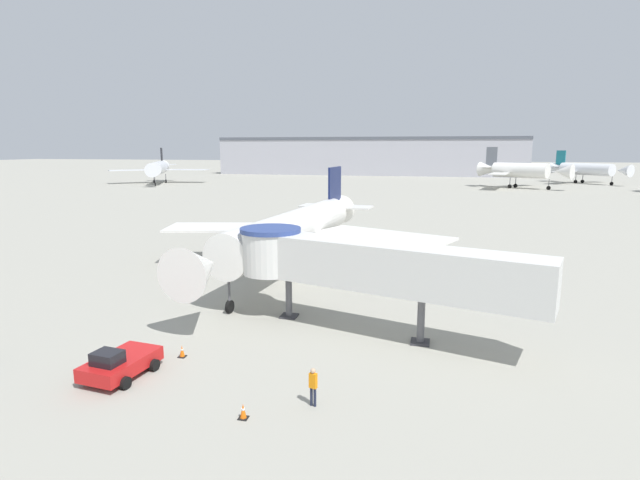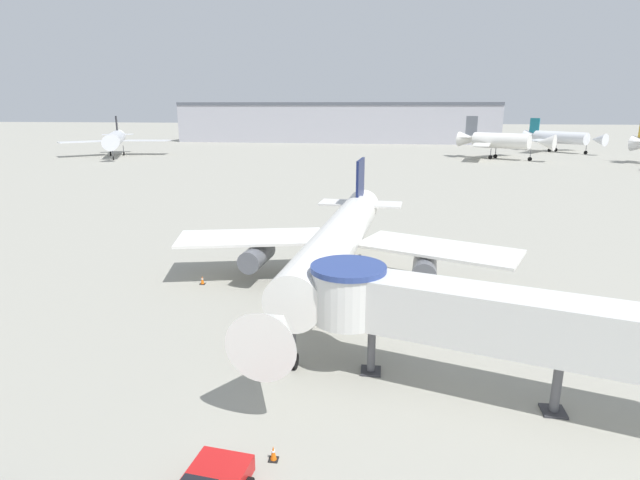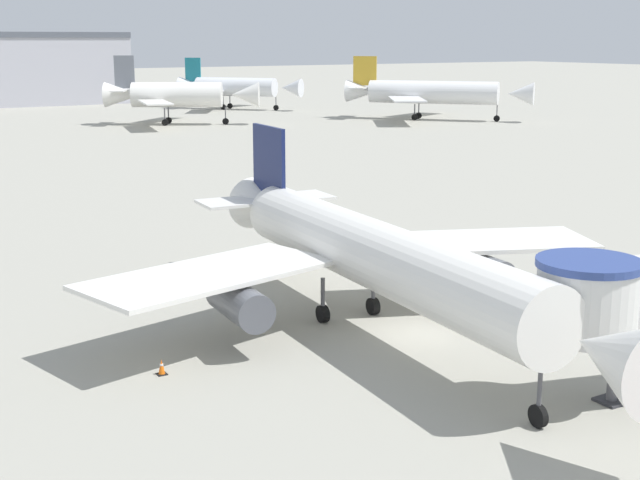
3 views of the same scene
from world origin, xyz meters
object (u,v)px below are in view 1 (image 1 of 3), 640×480
pushback_tug_red (120,363)px  background_jet_teal_tail (585,169)px  main_airplane (295,230)px  ground_crew_marshaller (313,384)px  background_jet_gray_tail (519,170)px  jet_bridge (357,263)px  traffic_cone_port_wing (186,261)px  traffic_cone_near_nose (182,351)px  traffic_cone_apron_front (243,411)px  background_jet_black_tail (159,168)px

pushback_tug_red → background_jet_teal_tail: 167.35m
main_airplane → ground_crew_marshaller: bearing=-67.1°
pushback_tug_red → background_jet_gray_tail: size_ratio=0.16×
jet_bridge → pushback_tug_red: bearing=-122.2°
jet_bridge → background_jet_teal_tail: bearing=87.8°
ground_crew_marshaller → traffic_cone_port_wing: bearing=145.1°
traffic_cone_near_nose → traffic_cone_apron_front: bearing=-42.1°
ground_crew_marshaller → traffic_cone_apron_front: bearing=-130.5°
main_airplane → traffic_cone_port_wing: main_airplane is taller
traffic_cone_near_nose → background_jet_black_tail: bearing=121.7°
pushback_tug_red → background_jet_black_tail: 144.29m
pushback_tug_red → traffic_cone_port_wing: 24.51m
traffic_cone_near_nose → background_jet_gray_tail: 132.69m
traffic_cone_port_wing → main_airplane: bearing=1.0°
main_airplane → background_jet_black_tail: 126.30m
pushback_tug_red → traffic_cone_port_wing: pushback_tug_red is taller
main_airplane → traffic_cone_near_nose: bearing=-86.8°
traffic_cone_apron_front → ground_crew_marshaller: (2.61, 1.72, 0.71)m
main_airplane → traffic_cone_apron_front: 26.04m
jet_bridge → background_jet_black_tail: 142.26m
background_jet_black_tail → main_airplane: bearing=-78.5°
pushback_tug_red → ground_crew_marshaller: 10.11m
traffic_cone_apron_front → background_jet_gray_tail: size_ratio=0.03×
jet_bridge → background_jet_gray_tail: background_jet_gray_tail is taller
main_airplane → traffic_cone_port_wing: size_ratio=47.60×
pushback_tug_red → jet_bridge: bearing=47.8°
main_airplane → jet_bridge: bearing=-55.2°
background_jet_black_tail → background_jet_teal_tail: (132.93, 32.04, -0.36)m
background_jet_teal_tail → traffic_cone_apron_front: bearing=-148.6°
pushback_tug_red → traffic_cone_apron_front: bearing=-10.1°
background_jet_black_tail → background_jet_teal_tail: bearing=-11.7°
pushback_tug_red → traffic_cone_apron_front: (7.48, -2.21, -0.39)m
traffic_cone_near_nose → background_jet_teal_tail: bearing=69.3°
traffic_cone_apron_front → background_jet_black_tail: (-80.71, 126.47, 4.64)m
jet_bridge → pushback_tug_red: (-10.40, -9.18, -3.62)m
traffic_cone_port_wing → pushback_tug_red: bearing=-69.0°
traffic_cone_apron_front → background_jet_gray_tail: 136.33m
main_airplane → background_jet_teal_tail: 145.04m
traffic_cone_port_wing → traffic_cone_near_nose: (10.59, -19.97, -0.02)m
background_jet_teal_tail → background_jet_gray_tail: background_jet_gray_tail is taller
main_airplane → background_jet_gray_tail: size_ratio=1.32×
background_jet_teal_tail → background_jet_gray_tail: (-23.36, -25.35, 0.45)m
traffic_cone_port_wing → traffic_cone_near_nose: 22.60m
main_airplane → jet_bridge: main_airplane is taller
main_airplane → ground_crew_marshaller: (7.74, -23.57, -2.87)m
traffic_cone_near_nose → background_jet_black_tail: size_ratio=0.02×
ground_crew_marshaller → background_jet_teal_tail: bearing=88.6°
background_jet_gray_tail → jet_bridge: bearing=-160.9°
traffic_cone_port_wing → background_jet_black_tail: background_jet_black_tail is taller
traffic_cone_port_wing → background_jet_teal_tail: size_ratio=0.03×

